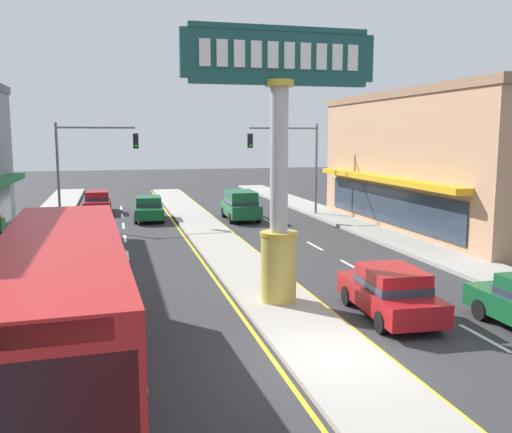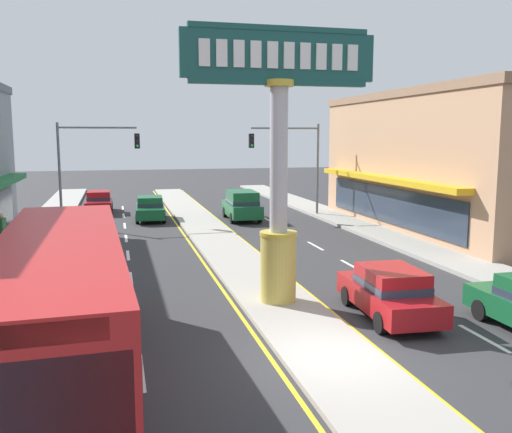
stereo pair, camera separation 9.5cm
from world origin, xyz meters
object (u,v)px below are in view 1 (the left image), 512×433
Objects in this scene: traffic_light_right_side at (292,153)px; suv_near_right_lane at (241,205)px; sedan_mid_left_lane at (390,292)px; pedestrian_near_kerb at (1,230)px; district_sign at (279,164)px; storefront_right at (457,161)px; traffic_light_left_side at (88,155)px; sedan_far_left_oncoming at (149,208)px; bus_near_left_lane at (63,301)px; sedan_kerb_right at (97,202)px.

traffic_light_right_side is 1.33× the size of suv_near_right_lane.
pedestrian_near_kerb reaches higher than sedan_mid_left_lane.
district_sign is 19.01m from storefront_right.
suv_near_right_lane is 2.69× the size of pedestrian_near_kerb.
district_sign is at bearing -70.97° from traffic_light_left_side.
suv_near_right_lane is at bearing -13.36° from sedan_far_left_oncoming.
bus_near_left_lane is 2.57× the size of sedan_mid_left_lane.
sedan_kerb_right is at bearing 146.94° from suv_near_right_lane.
sedan_mid_left_lane is at bearing -44.08° from pedestrian_near_kerb.
pedestrian_near_kerb is (-3.89, -13.65, 0.37)m from sedan_kerb_right.
sedan_far_left_oncoming is at bearing -53.92° from sedan_kerb_right.
pedestrian_near_kerb is at bearing -105.90° from sedan_kerb_right.
pedestrian_near_kerb is (-3.89, 14.97, -0.71)m from bus_near_left_lane.
traffic_light_right_side is 21.40m from sedan_mid_left_lane.
sedan_far_left_oncoming is at bearing 13.97° from traffic_light_left_side.
district_sign reaches higher than sedan_kerb_right.
traffic_light_right_side is at bearing -5.22° from sedan_far_left_oncoming.
sedan_mid_left_lane is at bearing -99.78° from traffic_light_right_side.
sedan_far_left_oncoming is 1.01× the size of sedan_kerb_right.
bus_near_left_lane reaches higher than suv_near_right_lane.
traffic_light_right_side is at bearing 71.00° from district_sign.
storefront_right reaches higher than pedestrian_near_kerb.
district_sign is at bearing -139.93° from storefront_right.
storefront_right is (14.54, 12.23, -0.57)m from district_sign.
pedestrian_near_kerb is at bearing -113.65° from traffic_light_left_side.
pedestrian_near_kerb is at bearing 135.92° from sedan_mid_left_lane.
sedan_kerb_right is (-0.00, 28.62, -1.08)m from bus_near_left_lane.
traffic_light_left_side is at bearing 66.35° from pedestrian_near_kerb.
pedestrian_near_kerb is (-7.19, -9.12, 0.37)m from sedan_far_left_oncoming.
district_sign reaches higher than sedan_far_left_oncoming.
pedestrian_near_kerb reaches higher than sedan_far_left_oncoming.
pedestrian_near_kerb is at bearing 133.75° from district_sign.
traffic_light_left_side is at bearing 90.71° from bus_near_left_lane.
bus_near_left_lane is 15.48m from pedestrian_near_kerb.
district_sign is 1.95× the size of sedan_mid_left_lane.
district_sign reaches higher than sedan_mid_left_lane.
sedan_mid_left_lane is (-3.59, -20.81, -3.46)m from traffic_light_right_side.
storefront_right reaches higher than traffic_light_right_side.
storefront_right is 3.07× the size of traffic_light_left_side.
district_sign is at bearing 144.96° from sedan_mid_left_lane.
sedan_mid_left_lane is at bearing -35.04° from district_sign.
sedan_mid_left_lane and sedan_far_left_oncoming have the same top height.
storefront_right reaches higher than bus_near_left_lane.
traffic_light_left_side is at bearing 109.03° from district_sign.
traffic_light_left_side reaches higher than sedan_kerb_right.
traffic_light_left_side reaches higher than bus_near_left_lane.
bus_near_left_lane is (-12.65, -23.23, -2.38)m from traffic_light_right_side.
storefront_right reaches higher than sedan_kerb_right.
district_sign is at bearing -81.66° from sedan_far_left_oncoming.
traffic_light_right_side is (6.47, 18.79, -0.29)m from district_sign.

